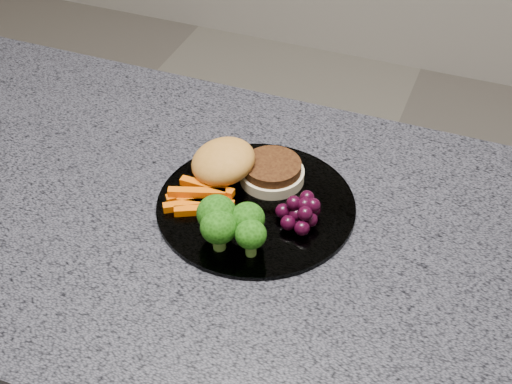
# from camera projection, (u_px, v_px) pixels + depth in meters

# --- Properties ---
(countertop) EXTENTS (1.20, 0.60, 0.04)m
(countertop) POSITION_uv_depth(u_px,v_px,m) (214.00, 231.00, 0.93)
(countertop) COLOR #4B4A54
(countertop) RESTS_ON island_cabinet
(plate) EXTENTS (0.26, 0.26, 0.01)m
(plate) POSITION_uv_depth(u_px,v_px,m) (256.00, 205.00, 0.93)
(plate) COLOR white
(plate) RESTS_ON countertop
(burger) EXTENTS (0.18, 0.14, 0.05)m
(burger) POSITION_uv_depth(u_px,v_px,m) (241.00, 168.00, 0.95)
(burger) COLOR beige
(burger) RESTS_ON plate
(carrot_sticks) EXTENTS (0.09, 0.07, 0.02)m
(carrot_sticks) POSITION_uv_depth(u_px,v_px,m) (200.00, 198.00, 0.92)
(carrot_sticks) COLOR #E35903
(carrot_sticks) RESTS_ON plate
(broccoli) EXTENTS (0.09, 0.07, 0.06)m
(broccoli) POSITION_uv_depth(u_px,v_px,m) (230.00, 222.00, 0.85)
(broccoli) COLOR olive
(broccoli) RESTS_ON plate
(grape_bunch) EXTENTS (0.06, 0.06, 0.03)m
(grape_bunch) POSITION_uv_depth(u_px,v_px,m) (301.00, 211.00, 0.89)
(grape_bunch) COLOR black
(grape_bunch) RESTS_ON plate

